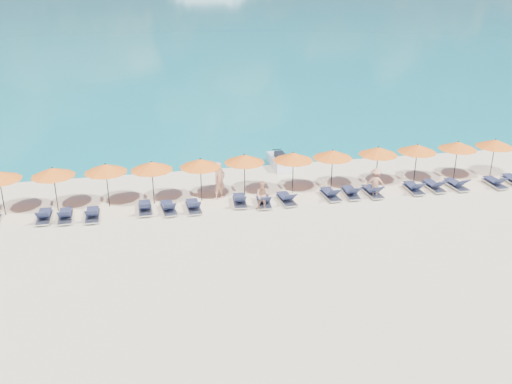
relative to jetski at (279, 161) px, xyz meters
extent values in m
plane|color=beige|center=(-2.79, -9.56, -0.37)|extent=(1400.00, 1400.00, 0.00)
cube|color=white|center=(0.00, 0.03, -0.05)|extent=(1.00, 2.53, 0.57)
cube|color=black|center=(0.00, -0.18, 0.36)|extent=(0.55, 1.06, 0.37)
cylinder|color=black|center=(-0.02, 0.65, 0.52)|extent=(0.58, 0.08, 0.06)
imported|color=tan|center=(-4.19, -4.16, 0.62)|extent=(0.86, 0.82, 1.98)
imported|color=tan|center=(-2.32, -5.98, 0.37)|extent=(0.82, 0.66, 1.48)
imported|color=tan|center=(3.73, -5.50, 0.41)|extent=(1.10, 0.89, 1.55)
cylinder|color=black|center=(-14.58, -4.08, 0.73)|extent=(0.05, 0.05, 2.20)
cylinder|color=black|center=(-12.16, -4.07, 0.73)|extent=(0.05, 0.05, 2.20)
cone|color=orange|center=(-12.16, -4.07, 1.65)|extent=(2.10, 2.10, 0.42)
sphere|color=black|center=(-12.16, -4.07, 1.87)|extent=(0.08, 0.08, 0.08)
cylinder|color=black|center=(-9.71, -4.03, 0.73)|extent=(0.05, 0.05, 2.20)
cone|color=orange|center=(-9.71, -4.03, 1.65)|extent=(2.10, 2.10, 0.42)
sphere|color=black|center=(-9.71, -4.03, 1.87)|extent=(0.08, 0.08, 0.08)
cylinder|color=black|center=(-7.52, -4.15, 0.73)|extent=(0.05, 0.05, 2.20)
cone|color=orange|center=(-7.52, -4.15, 1.65)|extent=(2.10, 2.10, 0.42)
sphere|color=black|center=(-7.52, -4.15, 1.87)|extent=(0.08, 0.08, 0.08)
cylinder|color=black|center=(-5.12, -4.20, 0.73)|extent=(0.05, 0.05, 2.20)
cone|color=orange|center=(-5.12, -4.20, 1.65)|extent=(2.10, 2.10, 0.42)
sphere|color=black|center=(-5.12, -4.20, 1.87)|extent=(0.08, 0.08, 0.08)
cylinder|color=black|center=(-2.85, -3.97, 0.73)|extent=(0.05, 0.05, 2.20)
cone|color=orange|center=(-2.85, -3.97, 1.65)|extent=(2.10, 2.10, 0.42)
sphere|color=black|center=(-2.85, -3.97, 1.87)|extent=(0.08, 0.08, 0.08)
cylinder|color=black|center=(-0.32, -4.15, 0.73)|extent=(0.05, 0.05, 2.20)
cone|color=orange|center=(-0.32, -4.15, 1.65)|extent=(2.10, 2.10, 0.42)
sphere|color=black|center=(-0.32, -4.15, 1.87)|extent=(0.08, 0.08, 0.08)
cylinder|color=black|center=(1.79, -4.17, 0.73)|extent=(0.05, 0.05, 2.20)
cone|color=orange|center=(1.79, -4.17, 1.65)|extent=(2.10, 2.10, 0.42)
sphere|color=black|center=(1.79, -4.17, 1.87)|extent=(0.08, 0.08, 0.08)
cylinder|color=black|center=(4.33, -4.16, 0.73)|extent=(0.05, 0.05, 2.20)
cone|color=orange|center=(4.33, -4.16, 1.65)|extent=(2.10, 2.10, 0.42)
sphere|color=black|center=(4.33, -4.16, 1.87)|extent=(0.08, 0.08, 0.08)
cylinder|color=black|center=(6.58, -4.15, 0.73)|extent=(0.05, 0.05, 2.20)
cone|color=orange|center=(6.58, -4.15, 1.65)|extent=(2.10, 2.10, 0.42)
sphere|color=black|center=(6.58, -4.15, 1.87)|extent=(0.08, 0.08, 0.08)
cylinder|color=black|center=(8.99, -4.12, 0.73)|extent=(0.05, 0.05, 2.20)
cone|color=orange|center=(8.99, -4.12, 1.65)|extent=(2.10, 2.10, 0.42)
sphere|color=black|center=(8.99, -4.12, 1.87)|extent=(0.08, 0.08, 0.08)
cylinder|color=black|center=(11.22, -4.15, 0.73)|extent=(0.05, 0.05, 2.20)
cone|color=orange|center=(11.22, -4.15, 1.65)|extent=(2.10, 2.10, 0.42)
sphere|color=black|center=(11.22, -4.15, 1.87)|extent=(0.08, 0.08, 0.08)
cube|color=silver|center=(-12.66, -5.12, -0.23)|extent=(0.65, 1.71, 0.06)
cube|color=#212949|center=(-12.66, -4.87, -0.07)|extent=(0.57, 1.11, 0.04)
cube|color=#212949|center=(-12.65, -5.67, 0.18)|extent=(0.56, 0.55, 0.43)
cube|color=silver|center=(-11.69, -5.27, -0.23)|extent=(0.69, 1.72, 0.06)
cube|color=#212949|center=(-11.70, -5.02, -0.07)|extent=(0.59, 1.12, 0.04)
cube|color=#212949|center=(-11.67, -5.82, 0.18)|extent=(0.57, 0.56, 0.43)
cube|color=silver|center=(-10.45, -5.39, -0.23)|extent=(0.63, 1.70, 0.06)
cube|color=#212949|center=(-10.45, -5.14, -0.07)|extent=(0.56, 1.10, 0.04)
cube|color=#212949|center=(-10.44, -5.94, 0.18)|extent=(0.55, 0.54, 0.43)
cube|color=silver|center=(-7.99, -5.08, -0.23)|extent=(0.64, 1.71, 0.06)
cube|color=#212949|center=(-7.99, -4.83, -0.07)|extent=(0.56, 1.11, 0.04)
cube|color=#212949|center=(-7.98, -5.63, 0.18)|extent=(0.56, 0.54, 0.43)
cube|color=silver|center=(-6.88, -5.32, -0.23)|extent=(0.79, 1.76, 0.06)
cube|color=#212949|center=(-6.90, -5.07, -0.07)|extent=(0.66, 1.15, 0.04)
cube|color=#212949|center=(-6.82, -5.87, 0.18)|extent=(0.60, 0.59, 0.43)
cube|color=silver|center=(-5.66, -5.39, -0.23)|extent=(0.69, 1.72, 0.06)
cube|color=#212949|center=(-5.67, -5.14, -0.07)|extent=(0.59, 1.12, 0.04)
cube|color=#212949|center=(-5.64, -5.94, 0.18)|extent=(0.57, 0.56, 0.43)
cube|color=silver|center=(-3.32, -5.12, -0.23)|extent=(0.78, 1.75, 0.06)
cube|color=#212949|center=(-3.30, -4.87, -0.07)|extent=(0.65, 1.15, 0.04)
cube|color=#212949|center=(-3.38, -5.67, 0.18)|extent=(0.60, 0.59, 0.43)
cube|color=silver|center=(-2.16, -5.44, -0.23)|extent=(0.77, 1.75, 0.06)
cube|color=#212949|center=(-2.14, -5.19, -0.07)|extent=(0.65, 1.15, 0.04)
cube|color=#212949|center=(-2.21, -5.98, 0.18)|extent=(0.60, 0.58, 0.43)
cube|color=silver|center=(-0.97, -5.38, -0.23)|extent=(0.76, 1.75, 0.06)
cube|color=#212949|center=(-0.99, -5.13, -0.07)|extent=(0.64, 1.14, 0.04)
cube|color=#212949|center=(-0.92, -5.92, 0.18)|extent=(0.59, 0.58, 0.43)
cube|color=silver|center=(1.40, -5.23, -0.23)|extent=(0.71, 1.73, 0.06)
cube|color=#212949|center=(1.38, -4.98, -0.07)|extent=(0.61, 1.13, 0.04)
cube|color=#212949|center=(1.43, -5.78, 0.18)|extent=(0.58, 0.57, 0.43)
cube|color=silver|center=(2.51, -5.23, -0.23)|extent=(0.72, 1.74, 0.06)
cube|color=#212949|center=(2.53, -4.98, -0.07)|extent=(0.62, 1.13, 0.04)
cube|color=#212949|center=(2.48, -5.78, 0.18)|extent=(0.58, 0.57, 0.43)
cube|color=silver|center=(3.66, -5.32, -0.23)|extent=(0.70, 1.73, 0.06)
cube|color=#212949|center=(3.65, -5.07, -0.07)|extent=(0.60, 1.12, 0.04)
cube|color=#212949|center=(3.69, -5.87, 0.18)|extent=(0.57, 0.56, 0.43)
cube|color=silver|center=(6.00, -5.29, -0.23)|extent=(0.68, 1.72, 0.06)
cube|color=#212949|center=(6.01, -5.04, -0.07)|extent=(0.59, 1.12, 0.04)
cube|color=#212949|center=(5.98, -5.84, 0.18)|extent=(0.57, 0.56, 0.43)
cube|color=silver|center=(7.19, -5.23, -0.23)|extent=(0.69, 1.72, 0.06)
cube|color=#212949|center=(7.18, -4.98, -0.07)|extent=(0.60, 1.12, 0.04)
cube|color=#212949|center=(7.21, -5.78, 0.18)|extent=(0.57, 0.56, 0.43)
cube|color=silver|center=(8.46, -5.29, -0.23)|extent=(0.77, 1.75, 0.06)
cube|color=#212949|center=(8.44, -5.04, -0.07)|extent=(0.65, 1.15, 0.04)
cube|color=#212949|center=(8.51, -5.84, 0.18)|extent=(0.60, 0.59, 0.43)
cube|color=silver|center=(10.69, -5.44, -0.23)|extent=(0.62, 1.70, 0.06)
cube|color=#212949|center=(10.69, -5.19, -0.07)|extent=(0.55, 1.10, 0.04)
cube|color=#212949|center=(10.69, -5.99, 0.18)|extent=(0.55, 0.54, 0.43)
cube|color=#212949|center=(11.93, -5.05, -0.07)|extent=(0.60, 1.13, 0.04)
camera|label=1|loc=(-7.88, -31.02, 10.87)|focal=40.00mm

